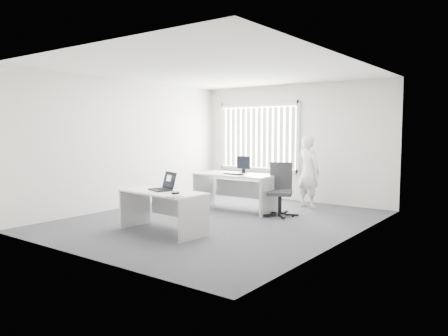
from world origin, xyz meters
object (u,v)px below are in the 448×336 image
Objects in this scene: office_chair at (280,199)px; monitor at (244,165)px; laptop at (160,181)px; person at (308,172)px; desk_near at (163,203)px; desk_far at (235,184)px.

monitor is (-0.99, 0.16, 0.64)m from office_chair.
office_chair is 2.68× the size of laptop.
laptop is 1.09× the size of monitor.
monitor is (-1.02, -1.04, 0.17)m from person.
person reaches higher than monitor.
monitor reaches higher than desk_near.
laptop reaches higher than desk_near.
desk_near is at bearing 90.72° from person.
office_chair is at bearing 3.79° from desk_far.
office_chair reaches higher than desk_near.
monitor is (-0.01, 2.52, 0.12)m from laptop.
desk_near is 3.96× the size of laptop.
desk_far is 2.30m from laptop.
office_chair is at bearing -1.19° from monitor.
office_chair is (0.88, 2.40, -0.17)m from desk_near.
laptop is at bearing 89.11° from person.
office_chair is at bearing 86.63° from laptop.
desk_near is 0.36m from laptop.
laptop is at bearing -81.63° from monitor.
desk_near is 0.90× the size of desk_far.
person is at bearing 80.40° from desk_near.
desk_far is 4.78× the size of monitor.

